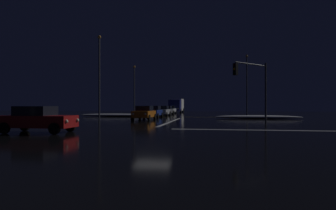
% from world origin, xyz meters
% --- Properties ---
extents(ground, '(120.00, 120.00, 0.10)m').
position_xyz_m(ground, '(0.00, 0.00, -0.05)').
color(ground, black).
extents(stop_line_north, '(0.35, 15.02, 0.01)m').
position_xyz_m(stop_line_north, '(0.00, 8.74, 0.00)').
color(stop_line_north, white).
rests_on(stop_line_north, ground).
extents(centre_line_ns, '(22.00, 0.15, 0.01)m').
position_xyz_m(centre_line_ns, '(0.00, 20.34, 0.00)').
color(centre_line_ns, yellow).
rests_on(centre_line_ns, ground).
extents(crosswalk_bar_east, '(15.02, 0.40, 0.01)m').
position_xyz_m(crosswalk_bar_east, '(8.84, 0.00, 0.00)').
color(crosswalk_bar_east, white).
rests_on(crosswalk_bar_east, ground).
extents(snow_bank_left_curb, '(11.24, 1.50, 0.43)m').
position_xyz_m(snow_bank_left_curb, '(-9.54, 20.33, 0.22)').
color(snow_bank_left_curb, white).
rests_on(snow_bank_left_curb, ground).
extents(snow_bank_right_curb, '(10.25, 1.50, 0.43)m').
position_xyz_m(snow_bank_right_curb, '(9.54, 16.39, 0.21)').
color(snow_bank_right_curb, white).
rests_on(snow_bank_right_curb, ground).
extents(sedan_orange, '(2.02, 4.33, 1.57)m').
position_xyz_m(sedan_orange, '(-3.41, 11.54, 0.80)').
color(sedan_orange, '#C66014').
rests_on(sedan_orange, ground).
extents(sedan_blue, '(2.02, 4.33, 1.57)m').
position_xyz_m(sedan_blue, '(-3.71, 17.83, 0.80)').
color(sedan_blue, navy).
rests_on(sedan_blue, ground).
extents(sedan_silver, '(2.02, 4.33, 1.57)m').
position_xyz_m(sedan_silver, '(-3.49, 23.58, 0.80)').
color(sedan_silver, '#B7B7BC').
rests_on(sedan_silver, ground).
extents(sedan_gray, '(2.02, 4.33, 1.57)m').
position_xyz_m(sedan_gray, '(-3.84, 29.64, 0.80)').
color(sedan_gray, slate).
rests_on(sedan_gray, ground).
extents(sedan_white, '(2.02, 4.33, 1.57)m').
position_xyz_m(sedan_white, '(-4.00, 35.31, 0.80)').
color(sedan_white, silver).
rests_on(sedan_white, ground).
extents(box_truck, '(2.68, 8.28, 3.08)m').
position_xyz_m(box_truck, '(-3.70, 42.75, 1.71)').
color(box_truck, navy).
rests_on(box_truck, ground).
extents(sedan_red_crossing, '(4.33, 2.02, 1.57)m').
position_xyz_m(sedan_red_crossing, '(-6.17, -3.75, 0.80)').
color(sedan_red_crossing, maroon).
rests_on(sedan_red_crossing, ground).
extents(traffic_signal_ne, '(3.39, 3.39, 5.70)m').
position_xyz_m(traffic_signal_ne, '(7.76, 7.76, 3.96)').
color(traffic_signal_ne, '#4C4C51').
rests_on(traffic_signal_ne, ground).
extents(streetlamp_left_near, '(0.44, 0.44, 10.37)m').
position_xyz_m(streetlamp_left_near, '(-9.84, 14.34, 5.89)').
color(streetlamp_left_near, '#424247').
rests_on(streetlamp_left_near, ground).
extents(streetlamp_left_far, '(0.44, 0.44, 8.79)m').
position_xyz_m(streetlamp_left_far, '(-9.84, 30.34, 5.08)').
color(streetlamp_left_far, '#424247').
rests_on(streetlamp_left_far, ground).
extents(streetlamp_right_far, '(0.44, 0.44, 10.22)m').
position_xyz_m(streetlamp_right_far, '(9.84, 30.34, 5.81)').
color(streetlamp_right_far, '#424247').
rests_on(streetlamp_right_far, ground).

